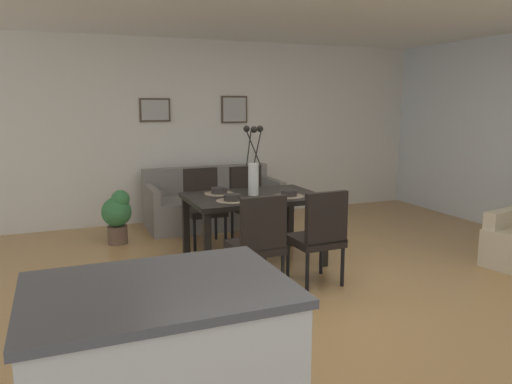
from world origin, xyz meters
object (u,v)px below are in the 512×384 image
bowl_near_right (219,190)px  dining_chair_near_right (203,203)px  dining_chair_far_left (320,233)px  dining_chair_far_right (249,200)px  dining_table (253,203)px  centerpiece_vase (253,169)px  framed_picture_left (155,110)px  framed_picture_center (234,110)px  dining_chair_near_left (258,239)px  bowl_near_left (232,197)px  potted_plant (117,214)px  bowl_far_left (289,193)px  sofa (213,205)px

bowl_near_right → dining_chair_near_right: bearing=88.5°
dining_chair_far_left → dining_chair_far_right: 1.74m
dining_chair_near_right → dining_chair_far_right: (0.59, -0.04, 0.00)m
dining_table → centerpiece_vase: size_ratio=1.90×
bowl_near_right → framed_picture_left: 2.20m
dining_chair_far_right → framed_picture_center: (0.30, 1.37, 1.10)m
dining_chair_near_right → dining_chair_far_right: size_ratio=1.00×
dining_chair_near_left → dining_chair_far_left: 0.61m
dining_chair_near_right → framed_picture_left: bearing=102.4°
bowl_near_left → potted_plant: (-0.96, 1.49, -0.41)m
dining_chair_near_left → dining_chair_near_right: size_ratio=1.00×
bowl_far_left → sofa: 2.04m
dining_chair_near_right → dining_chair_far_right: same height
framed_picture_left → sofa: bearing=-35.5°
dining_chair_far_right → bowl_near_right: (-0.60, -0.65, 0.27)m
dining_chair_near_left → potted_plant: size_ratio=1.37×
dining_table → dining_chair_far_left: size_ratio=1.52×
dining_chair_near_left → dining_chair_far_right: (0.59, 1.72, 0.00)m
framed_picture_left → dining_chair_far_right: bearing=-57.4°
framed_picture_center → sofa: bearing=-136.3°
centerpiece_vase → bowl_near_right: centerpiece_vase is taller
dining_table → potted_plant: 1.83m
dining_chair_near_left → dining_chair_near_right: 1.76m
dining_table → dining_chair_near_right: size_ratio=1.52×
framed_picture_left → bowl_near_left: bearing=-83.6°
dining_chair_near_left → centerpiece_vase: bearing=70.8°
dining_chair_far_left → bowl_far_left: size_ratio=5.41×
dining_chair_far_left → bowl_far_left: (0.00, 0.67, 0.27)m
framed_picture_left → potted_plant: bearing=-125.8°
framed_picture_left → framed_picture_center: framed_picture_center is taller
bowl_near_left → potted_plant: 1.82m
dining_table → framed_picture_center: 2.50m
potted_plant → bowl_near_left: bearing=-57.2°
dining_table → centerpiece_vase: 0.37m
framed_picture_center → bowl_far_left: bearing=-96.4°
dining_chair_far_left → sofa: (-0.23, 2.63, -0.23)m
dining_chair_near_right → dining_table: bearing=-71.7°
bowl_near_left → dining_chair_near_right: bearing=89.0°
potted_plant → centerpiece_vase: bearing=-45.1°
dining_chair_far_left → bowl_near_left: 0.96m
framed_picture_left → framed_picture_center: 1.18m
dining_chair_far_left → framed_picture_center: 3.31m
dining_chair_far_right → dining_chair_near_left: bearing=-108.9°
dining_chair_near_left → centerpiece_vase: 1.05m
potted_plant → bowl_far_left: bearing=-43.1°
bowl_near_right → potted_plant: (-0.96, 1.07, -0.41)m
dining_chair_near_left → framed_picture_left: (-0.29, 3.09, 1.10)m
dining_chair_near_left → dining_chair_far_right: bearing=71.1°
bowl_near_left → sofa: bowl_near_left is taller
dining_chair_far_left → sofa: 2.65m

